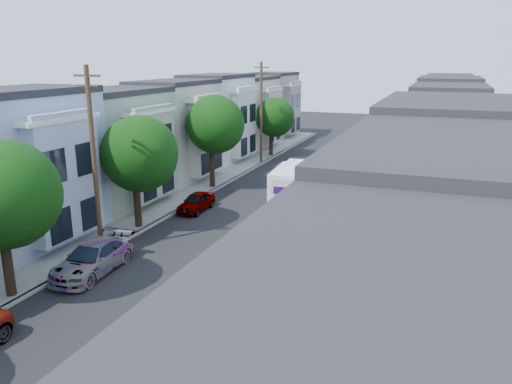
{
  "coord_description": "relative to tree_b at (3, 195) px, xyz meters",
  "views": [
    {
      "loc": [
        10.93,
        -19.35,
        10.45
      ],
      "look_at": [
        0.13,
        9.42,
        2.2
      ],
      "focal_mm": 35.0,
      "sensor_mm": 36.0,
      "label": 1
    }
  ],
  "objects": [
    {
      "name": "ground",
      "position": [
        6.3,
        4.02,
        -4.84
      ],
      "size": [
        160.0,
        160.0,
        0.0
      ],
      "primitive_type": "plane",
      "color": "black",
      "rests_on": "ground"
    },
    {
      "name": "road_slab",
      "position": [
        6.3,
        19.02,
        -4.83
      ],
      "size": [
        12.0,
        70.0,
        0.02
      ],
      "primitive_type": "cube",
      "color": "black",
      "rests_on": "ground"
    },
    {
      "name": "curb_left",
      "position": [
        0.25,
        19.02,
        -4.77
      ],
      "size": [
        0.3,
        70.0,
        0.15
      ],
      "primitive_type": "cube",
      "color": "gray",
      "rests_on": "ground"
    },
    {
      "name": "curb_right",
      "position": [
        12.35,
        19.02,
        -4.77
      ],
      "size": [
        0.3,
        70.0,
        0.15
      ],
      "primitive_type": "cube",
      "color": "gray",
      "rests_on": "ground"
    },
    {
      "name": "sidewalk_left",
      "position": [
        -1.05,
        19.02,
        -4.77
      ],
      "size": [
        2.6,
        70.0,
        0.15
      ],
      "primitive_type": "cube",
      "color": "gray",
      "rests_on": "ground"
    },
    {
      "name": "sidewalk_right",
      "position": [
        13.65,
        19.02,
        -4.77
      ],
      "size": [
        2.6,
        70.0,
        0.15
      ],
      "primitive_type": "cube",
      "color": "gray",
      "rests_on": "ground"
    },
    {
      "name": "centerline",
      "position": [
        6.3,
        19.02,
        -4.84
      ],
      "size": [
        0.12,
        70.0,
        0.01
      ],
      "primitive_type": "cube",
      "color": "gold",
      "rests_on": "ground"
    },
    {
      "name": "townhouse_row_left",
      "position": [
        -4.85,
        19.02,
        -4.84
      ],
      "size": [
        5.0,
        70.0,
        8.5
      ],
      "primitive_type": "cube",
      "color": "beige",
      "rests_on": "ground"
    },
    {
      "name": "townhouse_row_right",
      "position": [
        17.45,
        19.02,
        -4.84
      ],
      "size": [
        5.0,
        70.0,
        8.5
      ],
      "primitive_type": "cube",
      "color": "beige",
      "rests_on": "ground"
    },
    {
      "name": "tree_b",
      "position": [
        0.0,
        0.0,
        0.0
      ],
      "size": [
        4.7,
        4.7,
        7.21
      ],
      "color": "black",
      "rests_on": "ground"
    },
    {
      "name": "tree_c",
      "position": [
        0.0,
        10.16,
        -0.02
      ],
      "size": [
        4.7,
        4.7,
        7.19
      ],
      "color": "black",
      "rests_on": "ground"
    },
    {
      "name": "tree_d",
      "position": [
        -0.0,
        21.03,
        0.45
      ],
      "size": [
        4.7,
        4.7,
        7.67
      ],
      "color": "black",
      "rests_on": "ground"
    },
    {
      "name": "tree_e",
      "position": [
        -0.0,
        36.04,
        -0.55
      ],
      "size": [
        4.26,
        4.26,
        6.44
      ],
      "color": "black",
      "rests_on": "ground"
    },
    {
      "name": "tree_far_r",
      "position": [
        13.2,
        33.18,
        -0.92
      ],
      "size": [
        2.96,
        2.96,
        5.45
      ],
      "color": "black",
      "rests_on": "ground"
    },
    {
      "name": "utility_pole_near",
      "position": [
        0.0,
        6.02,
        0.31
      ],
      "size": [
        1.6,
        0.26,
        10.0
      ],
      "color": "#42301E",
      "rests_on": "ground"
    },
    {
      "name": "utility_pole_far",
      "position": [
        0.0,
        32.02,
        0.31
      ],
      "size": [
        1.6,
        0.26,
        10.0
      ],
      "color": "#42301E",
      "rests_on": "ground"
    },
    {
      "name": "fedex_truck",
      "position": [
        8.01,
        17.36,
        -3.03
      ],
      "size": [
        2.6,
        6.75,
        3.24
      ],
      "rotation": [
        0.0,
        0.0,
        0.08
      ],
      "color": "white",
      "rests_on": "ground"
    },
    {
      "name": "lead_sedan",
      "position": [
        8.48,
        25.43,
        -4.14
      ],
      "size": [
        2.2,
        4.51,
        1.41
      ],
      "primitive_type": "imported",
      "rotation": [
        0.0,
        0.0,
        -0.13
      ],
      "color": "black",
      "rests_on": "ground"
    },
    {
      "name": "parked_left_c",
      "position": [
        1.4,
        3.55,
        -4.08
      ],
      "size": [
        2.42,
        5.19,
        1.52
      ],
      "primitive_type": "imported",
      "rotation": [
        0.0,
        0.0,
        0.06
      ],
      "color": "#B4B4B4",
      "rests_on": "ground"
    },
    {
      "name": "parked_left_d",
      "position": [
        1.4,
        14.81,
        -4.2
      ],
      "size": [
        1.54,
        3.98,
        1.29
      ],
      "primitive_type": "imported",
      "rotation": [
        0.0,
        0.0,
        0.01
      ],
      "color": "#420C19",
      "rests_on": "ground"
    },
    {
      "name": "parked_right_b",
      "position": [
        11.2,
        3.86,
        -4.08
      ],
      "size": [
        2.64,
        5.52,
        1.52
      ],
      "primitive_type": "imported",
      "rotation": [
        0.0,
        0.0,
        0.02
      ],
      "color": "white",
      "rests_on": "ground"
    },
    {
      "name": "parked_right_c",
      "position": [
        11.2,
        23.45,
        -4.21
      ],
      "size": [
        2.13,
        4.34,
        1.26
      ],
      "primitive_type": "imported",
      "rotation": [
        0.0,
        0.0,
        -0.09
      ],
      "color": "black",
      "rests_on": "ground"
    },
    {
      "name": "parked_right_d",
      "position": [
        11.2,
        30.61,
        -4.13
      ],
      "size": [
        2.36,
        4.89,
        1.42
      ],
      "primitive_type": "imported",
      "rotation": [
        0.0,
        0.0,
        -0.08
      ],
      "color": "#111837",
      "rests_on": "ground"
    }
  ]
}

